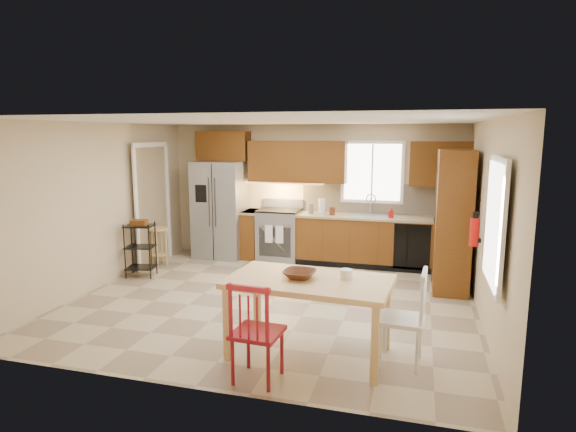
% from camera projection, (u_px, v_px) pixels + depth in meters
% --- Properties ---
extents(floor, '(5.50, 5.50, 0.00)m').
position_uv_depth(floor, '(273.00, 300.00, 6.82)').
color(floor, tan).
rests_on(floor, ground).
extents(ceiling, '(5.50, 5.00, 0.02)m').
position_uv_depth(ceiling, '(272.00, 121.00, 6.40)').
color(ceiling, silver).
rests_on(ceiling, ground).
extents(wall_back, '(5.50, 0.02, 2.50)m').
position_uv_depth(wall_back, '(312.00, 192.00, 8.98)').
color(wall_back, '#CCB793').
rests_on(wall_back, ground).
extents(wall_front, '(5.50, 0.02, 2.50)m').
position_uv_depth(wall_front, '(189.00, 258.00, 4.23)').
color(wall_front, '#CCB793').
rests_on(wall_front, ground).
extents(wall_left, '(0.02, 5.00, 2.50)m').
position_uv_depth(wall_left, '(101.00, 205.00, 7.33)').
color(wall_left, '#CCB793').
rests_on(wall_left, ground).
extents(wall_right, '(0.02, 5.00, 2.50)m').
position_uv_depth(wall_right, '(487.00, 223.00, 5.89)').
color(wall_right, '#CCB793').
rests_on(wall_right, ground).
extents(refrigerator, '(0.92, 0.75, 1.82)m').
position_uv_depth(refrigerator, '(221.00, 209.00, 9.13)').
color(refrigerator, gray).
rests_on(refrigerator, floor).
extents(range_stove, '(0.76, 0.63, 0.92)m').
position_uv_depth(range_stove, '(280.00, 235.00, 8.96)').
color(range_stove, gray).
rests_on(range_stove, floor).
extents(base_cabinet_narrow, '(0.30, 0.60, 0.90)m').
position_uv_depth(base_cabinet_narrow, '(252.00, 234.00, 9.12)').
color(base_cabinet_narrow, brown).
rests_on(base_cabinet_narrow, floor).
extents(base_cabinet_run, '(2.92, 0.60, 0.90)m').
position_uv_depth(base_cabinet_run, '(380.00, 241.00, 8.50)').
color(base_cabinet_run, brown).
rests_on(base_cabinet_run, floor).
extents(dishwasher, '(0.60, 0.02, 0.78)m').
position_uv_depth(dishwasher, '(412.00, 247.00, 8.07)').
color(dishwasher, black).
rests_on(dishwasher, floor).
extents(backsplash, '(2.92, 0.03, 0.55)m').
position_uv_depth(backsplash, '(382.00, 199.00, 8.64)').
color(backsplash, '#C7B496').
rests_on(backsplash, wall_back).
extents(upper_over_fridge, '(1.00, 0.35, 0.55)m').
position_uv_depth(upper_over_fridge, '(223.00, 146.00, 9.12)').
color(upper_over_fridge, '#5E360F').
rests_on(upper_over_fridge, wall_back).
extents(upper_left_block, '(1.80, 0.35, 0.75)m').
position_uv_depth(upper_left_block, '(297.00, 162.00, 8.79)').
color(upper_left_block, '#5E360F').
rests_on(upper_left_block, wall_back).
extents(upper_right_block, '(1.00, 0.35, 0.75)m').
position_uv_depth(upper_right_block, '(440.00, 164.00, 8.13)').
color(upper_right_block, '#5E360F').
rests_on(upper_right_block, wall_back).
extents(window_back, '(1.12, 0.04, 1.12)m').
position_uv_depth(window_back, '(372.00, 172.00, 8.61)').
color(window_back, white).
rests_on(window_back, wall_back).
extents(sink, '(0.62, 0.46, 0.16)m').
position_uv_depth(sink, '(369.00, 218.00, 8.48)').
color(sink, gray).
rests_on(sink, base_cabinet_run).
extents(undercab_glow, '(1.60, 0.30, 0.01)m').
position_uv_depth(undercab_glow, '(281.00, 183.00, 8.91)').
color(undercab_glow, '#FFBF66').
rests_on(undercab_glow, wall_back).
extents(soap_bottle, '(0.09, 0.09, 0.19)m').
position_uv_depth(soap_bottle, '(391.00, 212.00, 8.26)').
color(soap_bottle, red).
rests_on(soap_bottle, base_cabinet_run).
extents(paper_towel, '(0.12, 0.12, 0.28)m').
position_uv_depth(paper_towel, '(322.00, 207.00, 8.62)').
color(paper_towel, silver).
rests_on(paper_towel, base_cabinet_run).
extents(canister_steel, '(0.11, 0.11, 0.18)m').
position_uv_depth(canister_steel, '(311.00, 209.00, 8.68)').
color(canister_steel, gray).
rests_on(canister_steel, base_cabinet_run).
extents(canister_wood, '(0.10, 0.10, 0.14)m').
position_uv_depth(canister_wood, '(332.00, 211.00, 8.55)').
color(canister_wood, '#512915').
rests_on(canister_wood, base_cabinet_run).
extents(pantry, '(0.50, 0.95, 2.10)m').
position_uv_depth(pantry, '(453.00, 221.00, 7.14)').
color(pantry, brown).
rests_on(pantry, floor).
extents(fire_extinguisher, '(0.12, 0.12, 0.36)m').
position_uv_depth(fire_extinguisher, '(475.00, 232.00, 6.09)').
color(fire_extinguisher, red).
rests_on(fire_extinguisher, wall_right).
extents(window_right, '(0.04, 1.02, 1.32)m').
position_uv_depth(window_right, '(496.00, 223.00, 4.78)').
color(window_right, white).
rests_on(window_right, wall_right).
extents(doorway, '(0.04, 0.95, 2.10)m').
position_uv_depth(doorway, '(152.00, 206.00, 8.58)').
color(doorway, '#8C7A59').
rests_on(doorway, wall_left).
extents(dining_table, '(1.75, 1.06, 0.82)m').
position_uv_depth(dining_table, '(309.00, 318.00, 5.08)').
color(dining_table, tan).
rests_on(dining_table, floor).
extents(chair_red, '(0.49, 0.49, 0.99)m').
position_uv_depth(chair_red, '(258.00, 330.00, 4.54)').
color(chair_red, maroon).
rests_on(chair_red, floor).
extents(chair_white, '(0.49, 0.49, 0.99)m').
position_uv_depth(chair_white, '(402.00, 317.00, 4.86)').
color(chair_white, silver).
rests_on(chair_white, floor).
extents(table_bowl, '(0.36, 0.36, 0.08)m').
position_uv_depth(table_bowl, '(300.00, 278.00, 5.04)').
color(table_bowl, '#512915').
rests_on(table_bowl, dining_table).
extents(table_jar, '(0.14, 0.14, 0.16)m').
position_uv_depth(table_jar, '(346.00, 276.00, 5.01)').
color(table_jar, silver).
rests_on(table_jar, dining_table).
extents(bar_stool, '(0.34, 0.34, 0.69)m').
position_uv_depth(bar_stool, '(159.00, 247.00, 8.56)').
color(bar_stool, tan).
rests_on(bar_stool, floor).
extents(utility_cart, '(0.51, 0.43, 0.90)m').
position_uv_depth(utility_cart, '(141.00, 250.00, 7.90)').
color(utility_cart, black).
rests_on(utility_cart, floor).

